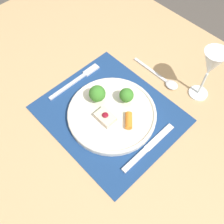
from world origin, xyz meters
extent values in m
plane|color=#4C4742|center=(0.00, 0.00, 0.00)|extent=(8.00, 8.00, 0.00)
cube|color=tan|center=(0.00, 0.00, 0.73)|extent=(1.51, 1.12, 0.03)
cylinder|color=tan|center=(-0.68, 0.49, 0.36)|extent=(0.06, 0.06, 0.72)
cube|color=navy|center=(0.00, 0.00, 0.75)|extent=(0.43, 0.37, 0.00)
cylinder|color=silver|center=(0.01, 0.00, 0.76)|extent=(0.29, 0.29, 0.02)
torus|color=silver|center=(0.01, 0.00, 0.77)|extent=(0.29, 0.29, 0.01)
cube|color=beige|center=(0.01, -0.03, 0.78)|extent=(0.06, 0.04, 0.02)
ellipsoid|color=maroon|center=(0.01, -0.03, 0.79)|extent=(0.02, 0.02, 0.01)
cylinder|color=#84B256|center=(0.01, 0.06, 0.78)|extent=(0.01, 0.01, 0.02)
sphere|color=#387A28|center=(0.01, 0.06, 0.80)|extent=(0.05, 0.05, 0.05)
cylinder|color=#84B256|center=(-0.06, 0.00, 0.78)|extent=(0.01, 0.01, 0.02)
sphere|color=#387A28|center=(-0.06, 0.00, 0.81)|extent=(0.05, 0.05, 0.05)
cylinder|color=orange|center=(0.07, 0.01, 0.78)|extent=(0.05, 0.05, 0.02)
cube|color=silver|center=(-0.18, -0.03, 0.76)|extent=(0.01, 0.16, 0.01)
cube|color=silver|center=(-0.18, 0.08, 0.76)|extent=(0.02, 0.06, 0.01)
cube|color=silver|center=(0.17, -0.06, 0.76)|extent=(0.02, 0.10, 0.01)
cube|color=silver|center=(0.17, 0.05, 0.76)|extent=(0.02, 0.12, 0.00)
cube|color=silver|center=(-0.03, 0.24, 0.75)|extent=(0.16, 0.01, 0.01)
ellipsoid|color=silver|center=(0.07, 0.24, 0.76)|extent=(0.05, 0.04, 0.01)
cylinder|color=white|center=(0.15, 0.28, 0.75)|extent=(0.06, 0.06, 0.01)
cylinder|color=white|center=(0.15, 0.28, 0.80)|extent=(0.01, 0.01, 0.10)
cone|color=white|center=(0.15, 0.28, 0.90)|extent=(0.07, 0.07, 0.09)
camera|label=1|loc=(0.33, -0.31, 1.48)|focal=42.00mm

